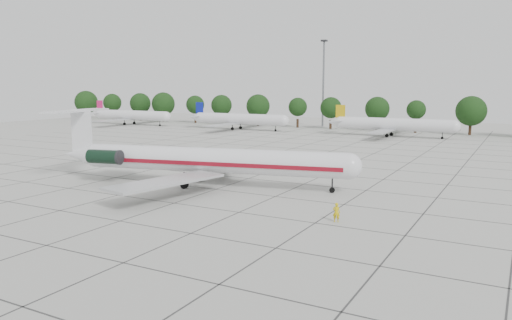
# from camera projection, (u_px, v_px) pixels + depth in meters

# --- Properties ---
(ground) EXTENTS (260.00, 260.00, 0.00)m
(ground) POSITION_uv_depth(u_px,v_px,m) (275.00, 197.00, 55.85)
(ground) COLOR #B9B9B1
(ground) RESTS_ON ground
(apron_joints) EXTENTS (170.00, 170.00, 0.02)m
(apron_joints) POSITION_uv_depth(u_px,v_px,m) (324.00, 175.00, 68.87)
(apron_joints) COLOR #383838
(apron_joints) RESTS_ON ground
(main_airliner) EXTENTS (38.81, 30.09, 9.20)m
(main_airliner) POSITION_uv_depth(u_px,v_px,m) (196.00, 159.00, 61.84)
(main_airliner) COLOR silver
(main_airliner) RESTS_ON ground
(ground_crew) EXTENTS (0.74, 0.57, 1.80)m
(ground_crew) POSITION_uv_depth(u_px,v_px,m) (336.00, 212.00, 45.37)
(ground_crew) COLOR #D9BD0C
(ground_crew) RESTS_ON ground
(bg_airliner_a) EXTENTS (28.24, 27.20, 7.40)m
(bg_airliner_a) POSITION_uv_depth(u_px,v_px,m) (131.00, 115.00, 155.84)
(bg_airliner_a) COLOR silver
(bg_airliner_a) RESTS_ON ground
(bg_airliner_b) EXTENTS (28.24, 27.20, 7.40)m
(bg_airliner_b) POSITION_uv_depth(u_px,v_px,m) (239.00, 119.00, 138.70)
(bg_airliner_b) COLOR silver
(bg_airliner_b) RESTS_ON ground
(bg_airliner_c) EXTENTS (28.24, 27.20, 7.40)m
(bg_airliner_c) POSITION_uv_depth(u_px,v_px,m) (393.00, 125.00, 119.85)
(bg_airliner_c) COLOR silver
(bg_airliner_c) RESTS_ON ground
(tree_line) EXTENTS (249.86, 8.44, 10.22)m
(tree_line) POSITION_uv_depth(u_px,v_px,m) (377.00, 109.00, 134.24)
(tree_line) COLOR #332114
(tree_line) RESTS_ON ground
(floodlight_mast) EXTENTS (1.60, 1.60, 25.45)m
(floodlight_mast) POSITION_uv_depth(u_px,v_px,m) (323.00, 78.00, 147.77)
(floodlight_mast) COLOR slate
(floodlight_mast) RESTS_ON ground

